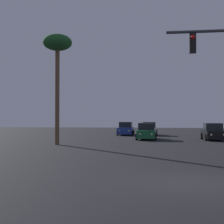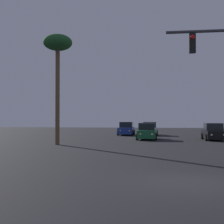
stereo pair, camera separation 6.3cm
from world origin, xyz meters
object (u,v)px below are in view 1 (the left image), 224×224
object	(u,v)px
car_green	(146,132)
car_silver	(149,129)
palm_tree_near	(57,49)
car_black	(213,132)
car_blue	(126,129)

from	to	relation	value
car_green	car_silver	xyz separation A→B (m)	(0.20, 7.99, 0.00)
car_green	palm_tree_near	size ratio (longest dim) A/B	0.47
car_black	car_green	bearing A→B (deg)	-0.54
car_silver	car_blue	size ratio (longest dim) A/B	1.00
car_silver	car_green	bearing A→B (deg)	89.15
car_green	car_silver	bearing A→B (deg)	-91.17
car_blue	car_silver	bearing A→B (deg)	-176.81
car_black	car_blue	world-z (taller)	same
car_black	car_blue	distance (m)	12.30
car_black	car_silver	xyz separation A→B (m)	(-6.40, 8.09, 0.00)
car_blue	palm_tree_near	world-z (taller)	palm_tree_near
car_green	car_black	bearing A→B (deg)	179.42
car_green	palm_tree_near	xyz separation A→B (m)	(-7.14, -7.36, 7.14)
car_blue	palm_tree_near	bearing A→B (deg)	74.45
car_black	car_silver	world-z (taller)	same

